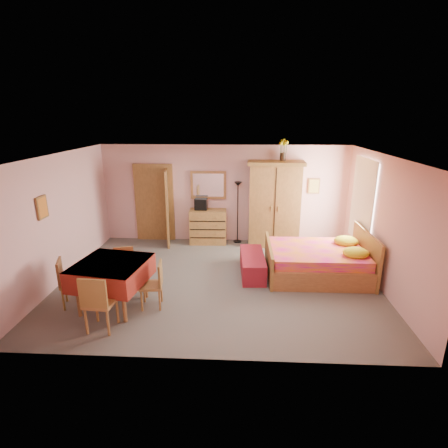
# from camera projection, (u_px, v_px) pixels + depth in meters

# --- Properties ---
(floor) EXTENTS (6.50, 6.50, 0.00)m
(floor) POSITION_uv_depth(u_px,v_px,m) (219.00, 280.00, 7.36)
(floor) COLOR #66615A
(floor) RESTS_ON ground
(ceiling) EXTENTS (6.50, 6.50, 0.00)m
(ceiling) POSITION_uv_depth(u_px,v_px,m) (218.00, 155.00, 6.58)
(ceiling) COLOR brown
(ceiling) RESTS_ON wall_back
(wall_back) EXTENTS (6.50, 0.10, 2.60)m
(wall_back) POSITION_uv_depth(u_px,v_px,m) (224.00, 194.00, 9.35)
(wall_back) COLOR #DBA09F
(wall_back) RESTS_ON floor
(wall_front) EXTENTS (6.50, 0.10, 2.60)m
(wall_front) POSITION_uv_depth(u_px,v_px,m) (206.00, 276.00, 4.59)
(wall_front) COLOR #DBA09F
(wall_front) RESTS_ON floor
(wall_left) EXTENTS (0.10, 5.00, 2.60)m
(wall_left) POSITION_uv_depth(u_px,v_px,m) (60.00, 219.00, 7.13)
(wall_left) COLOR #DBA09F
(wall_left) RESTS_ON floor
(wall_right) EXTENTS (0.10, 5.00, 2.60)m
(wall_right) POSITION_uv_depth(u_px,v_px,m) (384.00, 224.00, 6.81)
(wall_right) COLOR #DBA09F
(wall_right) RESTS_ON floor
(doorway) EXTENTS (1.06, 0.12, 2.15)m
(doorway) POSITION_uv_depth(u_px,v_px,m) (155.00, 204.00, 9.50)
(doorway) COLOR #9E6B35
(doorway) RESTS_ON floor
(window) EXTENTS (0.08, 1.40, 1.95)m
(window) POSITION_uv_depth(u_px,v_px,m) (363.00, 202.00, 7.91)
(window) COLOR white
(window) RESTS_ON wall_right
(picture_left) EXTENTS (0.04, 0.32, 0.42)m
(picture_left) POSITION_uv_depth(u_px,v_px,m) (42.00, 207.00, 6.43)
(picture_left) COLOR orange
(picture_left) RESTS_ON wall_left
(picture_back) EXTENTS (0.30, 0.04, 0.40)m
(picture_back) POSITION_uv_depth(u_px,v_px,m) (314.00, 186.00, 9.14)
(picture_back) COLOR #D8BF59
(picture_back) RESTS_ON wall_back
(chest_of_drawers) EXTENTS (0.99, 0.52, 0.92)m
(chest_of_drawers) POSITION_uv_depth(u_px,v_px,m) (208.00, 227.00, 9.39)
(chest_of_drawers) COLOR #A37137
(chest_of_drawers) RESTS_ON floor
(wall_mirror) EXTENTS (0.94, 0.07, 0.74)m
(wall_mirror) POSITION_uv_depth(u_px,v_px,m) (208.00, 185.00, 9.26)
(wall_mirror) COLOR white
(wall_mirror) RESTS_ON wall_back
(stereo) EXTENTS (0.34, 0.25, 0.30)m
(stereo) POSITION_uv_depth(u_px,v_px,m) (201.00, 204.00, 9.25)
(stereo) COLOR black
(stereo) RESTS_ON chest_of_drawers
(floor_lamp) EXTENTS (0.25, 0.25, 1.66)m
(floor_lamp) POSITION_uv_depth(u_px,v_px,m) (238.00, 213.00, 9.34)
(floor_lamp) COLOR black
(floor_lamp) RESTS_ON floor
(wardrobe) EXTENTS (1.45, 0.80, 2.23)m
(wardrobe) POSITION_uv_depth(u_px,v_px,m) (274.00, 204.00, 9.06)
(wardrobe) COLOR olive
(wardrobe) RESTS_ON floor
(sunflower_vase) EXTENTS (0.22, 0.22, 0.54)m
(sunflower_vase) POSITION_uv_depth(u_px,v_px,m) (283.00, 150.00, 8.74)
(sunflower_vase) COLOR yellow
(sunflower_vase) RESTS_ON wardrobe
(bed) EXTENTS (2.15, 1.69, 0.99)m
(bed) POSITION_uv_depth(u_px,v_px,m) (317.00, 253.00, 7.47)
(bed) COLOR #D7158A
(bed) RESTS_ON floor
(bench) EXTENTS (0.55, 1.34, 0.44)m
(bench) POSITION_uv_depth(u_px,v_px,m) (252.00, 264.00, 7.59)
(bench) COLOR maroon
(bench) RESTS_ON floor
(dining_table) EXTENTS (1.35, 1.35, 0.86)m
(dining_table) POSITION_uv_depth(u_px,v_px,m) (113.00, 285.00, 6.24)
(dining_table) COLOR maroon
(dining_table) RESTS_ON floor
(chair_south) EXTENTS (0.47, 0.47, 0.98)m
(chair_south) POSITION_uv_depth(u_px,v_px,m) (100.00, 302.00, 5.56)
(chair_south) COLOR #AB703A
(chair_south) RESTS_ON floor
(chair_north) EXTENTS (0.47, 0.47, 0.84)m
(chair_north) POSITION_uv_depth(u_px,v_px,m) (124.00, 270.00, 6.85)
(chair_north) COLOR #A26936
(chair_north) RESTS_ON floor
(chair_west) EXTENTS (0.52, 0.52, 0.90)m
(chair_west) POSITION_uv_depth(u_px,v_px,m) (73.00, 282.00, 6.29)
(chair_west) COLOR #A37737
(chair_west) RESTS_ON floor
(chair_east) EXTENTS (0.43, 0.43, 0.85)m
(chair_east) POSITION_uv_depth(u_px,v_px,m) (151.00, 285.00, 6.24)
(chair_east) COLOR #A56F38
(chair_east) RESTS_ON floor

